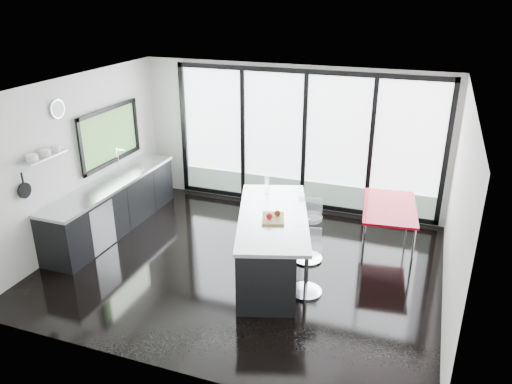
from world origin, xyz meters
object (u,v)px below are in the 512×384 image
at_px(bar_stool_near, 306,270).
at_px(red_table, 387,228).
at_px(island, 268,243).
at_px(bar_stool_far, 308,238).

distance_m(bar_stool_near, red_table, 1.96).
xyz_separation_m(island, bar_stool_far, (0.49, 0.58, -0.11)).
relative_size(bar_stool_near, bar_stool_far, 0.96).
bearing_deg(red_table, bar_stool_near, -118.65).
relative_size(bar_stool_near, red_table, 0.51).
bearing_deg(island, red_table, 39.81).
xyz_separation_m(bar_stool_near, red_table, (0.94, 1.72, 0.02)).
relative_size(island, bar_stool_far, 3.31).
xyz_separation_m(bar_stool_near, bar_stool_far, (-0.22, 0.93, 0.02)).
bearing_deg(red_table, island, -140.19).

